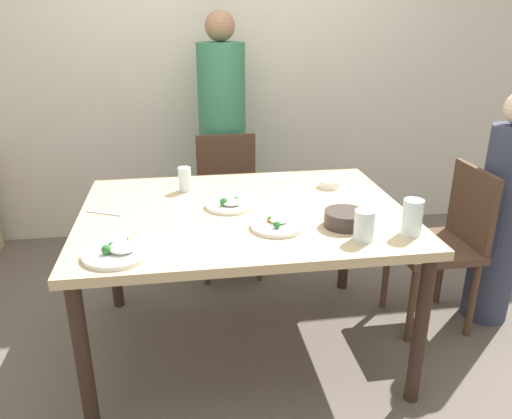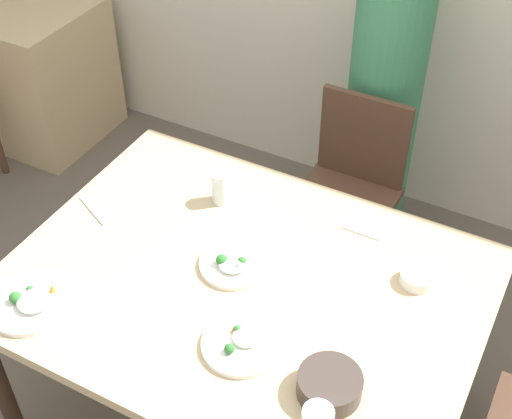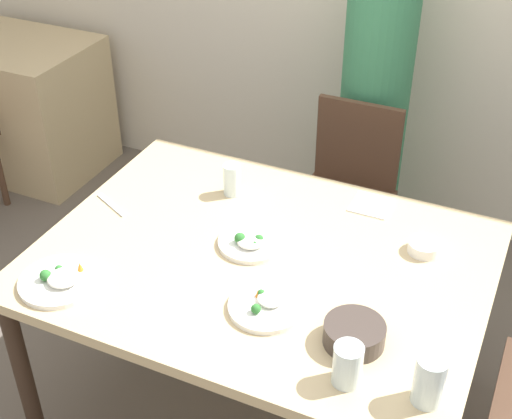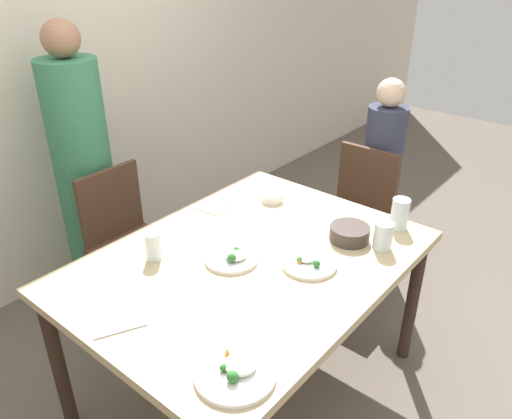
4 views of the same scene
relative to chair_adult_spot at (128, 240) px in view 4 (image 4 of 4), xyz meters
The scene contains 17 objects.
ground_plane 1.00m from the chair_adult_spot, 91.03° to the right, with size 10.00×10.00×0.00m, color #60564C.
wall_back 1.10m from the chair_adult_spot, 91.35° to the left, with size 10.00×0.06×2.70m.
dining_table 0.90m from the chair_adult_spot, 91.03° to the right, with size 1.47×1.10×0.75m.
chair_adult_spot is the anchor object (origin of this frame).
chair_child_spot 1.32m from the chair_adult_spot, 37.46° to the right, with size 0.40×0.40×0.86m.
person_adult 0.42m from the chair_adult_spot, 90.00° to the left, with size 0.31×0.31×1.60m.
person_child 1.57m from the chair_adult_spot, 30.88° to the right, with size 0.24×0.24×1.24m.
bowl_curry 1.23m from the chair_adult_spot, 71.30° to the right, with size 0.18×0.18×0.07m.
plate_rice_adult 1.15m from the chair_adult_spot, 84.84° to the right, with size 0.23×0.23×0.05m.
plate_rice_child 0.89m from the chair_adult_spot, 94.97° to the right, with size 0.23×0.23×0.06m.
plate_noodles 1.41m from the chair_adult_spot, 112.79° to the right, with size 0.25×0.25×0.06m.
bowl_rice_small 0.83m from the chair_adult_spot, 53.78° to the right, with size 0.11×0.11×0.04m.
glass_water_tall 1.38m from the chair_adult_spot, 72.20° to the right, with size 0.08×0.08×0.12m.
glass_water_short 0.72m from the chair_adult_spot, 115.15° to the right, with size 0.06×0.06×0.12m.
glass_water_center 1.44m from the chair_adult_spot, 63.68° to the right, with size 0.08×0.08×0.15m.
napkin_folded 0.56m from the chair_adult_spot, 63.04° to the right, with size 0.14×0.14×0.01m.
fork_steel 1.08m from the chair_adult_spot, 127.30° to the right, with size 0.17×0.10×0.01m.
Camera 4 is at (-1.33, -1.14, 1.91)m, focal length 35.00 mm.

